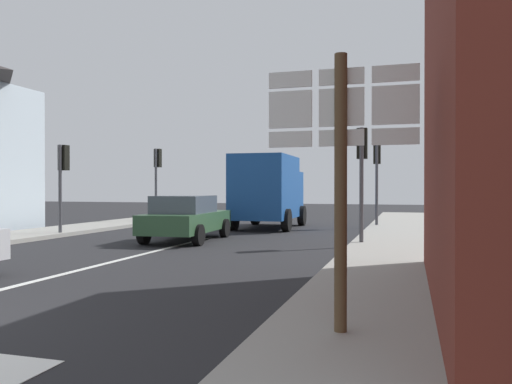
{
  "coord_description": "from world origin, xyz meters",
  "views": [
    {
      "loc": [
        6.6,
        -4.21,
        1.73
      ],
      "look_at": [
        2.66,
        8.94,
        1.61
      ],
      "focal_mm": 36.01,
      "sensor_mm": 36.0,
      "label": 1
    }
  ],
  "objects_px": {
    "sedan_far": "(186,217)",
    "traffic_light_far_right": "(377,165)",
    "traffic_light_far_left": "(157,168)",
    "delivery_truck": "(268,189)",
    "traffic_light_near_left": "(63,169)",
    "traffic_light_near_right": "(362,159)",
    "route_sign_post": "(341,163)"
  },
  "relations": [
    {
      "from": "sedan_far",
      "to": "traffic_light_far_right",
      "type": "xyz_separation_m",
      "value": [
        5.62,
        7.29,
        1.94
      ]
    },
    {
      "from": "traffic_light_far_right",
      "to": "traffic_light_far_left",
      "type": "xyz_separation_m",
      "value": [
        -10.52,
        0.1,
        -0.01
      ]
    },
    {
      "from": "sedan_far",
      "to": "delivery_truck",
      "type": "bearing_deg",
      "value": 78.17
    },
    {
      "from": "sedan_far",
      "to": "traffic_light_near_left",
      "type": "xyz_separation_m",
      "value": [
        -4.9,
        0.24,
        1.64
      ]
    },
    {
      "from": "delivery_truck",
      "to": "traffic_light_near_right",
      "type": "relative_size",
      "value": 1.45
    },
    {
      "from": "traffic_light_near_right",
      "to": "traffic_light_far_right",
      "type": "relative_size",
      "value": 0.95
    },
    {
      "from": "sedan_far",
      "to": "route_sign_post",
      "type": "xyz_separation_m",
      "value": [
        6.23,
        -9.62,
        1.24
      ]
    },
    {
      "from": "delivery_truck",
      "to": "traffic_light_near_left",
      "type": "height_order",
      "value": "traffic_light_near_left"
    },
    {
      "from": "traffic_light_near_right",
      "to": "traffic_light_near_left",
      "type": "height_order",
      "value": "traffic_light_near_right"
    },
    {
      "from": "sedan_far",
      "to": "traffic_light_far_right",
      "type": "height_order",
      "value": "traffic_light_far_right"
    },
    {
      "from": "traffic_light_near_right",
      "to": "traffic_light_near_left",
      "type": "bearing_deg",
      "value": 178.81
    },
    {
      "from": "sedan_far",
      "to": "traffic_light_near_left",
      "type": "bearing_deg",
      "value": 177.21
    },
    {
      "from": "route_sign_post",
      "to": "delivery_truck",
      "type": "bearing_deg",
      "value": 108.13
    },
    {
      "from": "sedan_far",
      "to": "traffic_light_near_right",
      "type": "bearing_deg",
      "value": 0.2
    },
    {
      "from": "delivery_truck",
      "to": "traffic_light_near_right",
      "type": "distance_m",
      "value": 7.29
    },
    {
      "from": "sedan_far",
      "to": "traffic_light_near_left",
      "type": "relative_size",
      "value": 1.32
    },
    {
      "from": "delivery_truck",
      "to": "sedan_far",
      "type": "bearing_deg",
      "value": -101.83
    },
    {
      "from": "delivery_truck",
      "to": "traffic_light_near_right",
      "type": "xyz_separation_m",
      "value": [
        4.42,
        -5.72,
        0.93
      ]
    },
    {
      "from": "delivery_truck",
      "to": "traffic_light_far_right",
      "type": "xyz_separation_m",
      "value": [
        4.42,
        1.55,
        1.05
      ]
    },
    {
      "from": "sedan_far",
      "to": "traffic_light_far_right",
      "type": "bearing_deg",
      "value": 52.39
    },
    {
      "from": "traffic_light_far_right",
      "to": "traffic_light_far_left",
      "type": "bearing_deg",
      "value": 179.44
    },
    {
      "from": "traffic_light_near_left",
      "to": "traffic_light_far_right",
      "type": "height_order",
      "value": "traffic_light_far_right"
    },
    {
      "from": "traffic_light_near_left",
      "to": "traffic_light_far_left",
      "type": "distance_m",
      "value": 7.16
    },
    {
      "from": "delivery_truck",
      "to": "traffic_light_near_right",
      "type": "height_order",
      "value": "traffic_light_near_right"
    },
    {
      "from": "delivery_truck",
      "to": "traffic_light_far_right",
      "type": "bearing_deg",
      "value": 19.39
    },
    {
      "from": "sedan_far",
      "to": "traffic_light_near_right",
      "type": "relative_size",
      "value": 1.23
    },
    {
      "from": "traffic_light_near_right",
      "to": "delivery_truck",
      "type": "bearing_deg",
      "value": 127.67
    },
    {
      "from": "sedan_far",
      "to": "traffic_light_far_left",
      "type": "height_order",
      "value": "traffic_light_far_left"
    },
    {
      "from": "traffic_light_near_left",
      "to": "traffic_light_far_left",
      "type": "xyz_separation_m",
      "value": [
        0.0,
        7.16,
        0.29
      ]
    },
    {
      "from": "delivery_truck",
      "to": "route_sign_post",
      "type": "height_order",
      "value": "route_sign_post"
    },
    {
      "from": "traffic_light_near_left",
      "to": "traffic_light_far_left",
      "type": "relative_size",
      "value": 0.89
    },
    {
      "from": "traffic_light_far_left",
      "to": "sedan_far",
      "type": "bearing_deg",
      "value": -56.47
    }
  ]
}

